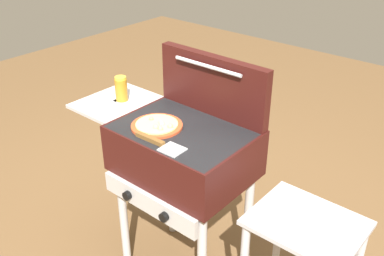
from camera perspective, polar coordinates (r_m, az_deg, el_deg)
grill at (r=2.13m, az=-1.39°, el=-3.38°), size 0.96×0.53×0.90m
grill_lid_open at (r=2.14m, az=2.70°, el=5.61°), size 0.63×0.08×0.30m
pizza_cheese at (r=2.07m, az=-4.54°, el=0.34°), size 0.24×0.24×0.04m
sauce_jar at (r=2.34m, az=-9.18°, el=5.05°), size 0.06×0.06×0.13m
spatula at (r=1.93m, az=-4.30°, el=-1.98°), size 0.26×0.09×0.02m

